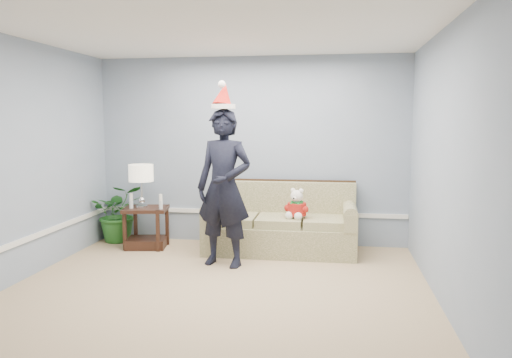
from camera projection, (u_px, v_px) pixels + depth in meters
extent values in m
cube|color=tan|center=(209.00, 303.00, 4.93)|extent=(4.50, 5.00, 0.02)
cube|color=white|center=(205.00, 21.00, 4.61)|extent=(4.50, 5.00, 0.02)
cube|color=#8896AD|center=(251.00, 151.00, 7.24)|extent=(4.50, 0.02, 2.70)
cube|color=#8896AD|center=(71.00, 217.00, 2.31)|extent=(4.50, 0.02, 2.70)
cube|color=#8896AD|center=(454.00, 171.00, 4.42)|extent=(0.02, 5.00, 2.70)
cube|color=white|center=(251.00, 212.00, 7.32)|extent=(4.48, 0.03, 0.06)
cube|color=white|center=(1.00, 249.00, 5.23)|extent=(0.03, 4.98, 0.06)
cube|color=#5B6630|center=(280.00, 238.00, 6.81)|extent=(2.04, 0.89, 0.39)
cube|color=#5B6630|center=(234.00, 219.00, 6.83)|extent=(0.61, 0.70, 0.12)
cube|color=#5B6630|center=(280.00, 221.00, 6.73)|extent=(0.61, 0.70, 0.12)
cube|color=#5B6630|center=(327.00, 222.00, 6.64)|extent=(0.61, 0.70, 0.12)
cube|color=#5B6630|center=(283.00, 201.00, 7.08)|extent=(2.03, 0.21, 0.54)
cube|color=black|center=(283.00, 181.00, 7.11)|extent=(2.03, 0.07, 0.05)
cube|color=#5B6630|center=(214.00, 214.00, 6.92)|extent=(0.18, 0.87, 0.23)
cube|color=#5B6630|center=(350.00, 218.00, 6.63)|extent=(0.18, 0.87, 0.23)
cube|color=#331B12|center=(146.00, 209.00, 7.01)|extent=(0.67, 0.59, 0.05)
cube|color=#331B12|center=(147.00, 243.00, 7.07)|extent=(0.60, 0.53, 0.13)
cube|color=#331B12|center=(125.00, 230.00, 6.89)|extent=(0.06, 0.06, 0.58)
cube|color=#331B12|center=(158.00, 231.00, 6.82)|extent=(0.06, 0.06, 0.58)
cube|color=#331B12|center=(136.00, 224.00, 7.27)|extent=(0.06, 0.06, 0.58)
cube|color=#331B12|center=(167.00, 225.00, 7.19)|extent=(0.06, 0.06, 0.58)
cylinder|color=silver|center=(142.00, 207.00, 6.98)|extent=(0.16, 0.16, 0.03)
sphere|color=silver|center=(142.00, 200.00, 6.97)|extent=(0.10, 0.10, 0.10)
cylinder|color=silver|center=(141.00, 190.00, 6.95)|extent=(0.03, 0.03, 0.34)
cylinder|color=#F2E7C8|center=(141.00, 173.00, 6.92)|extent=(0.34, 0.34, 0.23)
cylinder|color=silver|center=(131.00, 204.00, 6.92)|extent=(0.05, 0.05, 0.11)
cylinder|color=white|center=(131.00, 197.00, 6.91)|extent=(0.05, 0.05, 0.10)
cylinder|color=silver|center=(161.00, 205.00, 6.86)|extent=(0.05, 0.05, 0.11)
cylinder|color=white|center=(161.00, 198.00, 6.85)|extent=(0.05, 0.05, 0.10)
imported|color=#215F1F|center=(119.00, 213.00, 7.39)|extent=(0.97, 0.92, 0.85)
imported|color=black|center=(224.00, 188.00, 6.11)|extent=(0.79, 0.61, 1.94)
cylinder|color=white|center=(223.00, 107.00, 5.99)|extent=(0.37, 0.37, 0.06)
cone|color=red|center=(224.00, 94.00, 6.00)|extent=(0.33, 0.38, 0.34)
sphere|color=white|center=(222.00, 84.00, 5.89)|extent=(0.09, 0.09, 0.09)
sphere|color=white|center=(297.00, 209.00, 6.61)|extent=(0.23, 0.23, 0.23)
cylinder|color=red|center=(297.00, 209.00, 6.61)|extent=(0.31, 0.31, 0.17)
cylinder|color=#166C2A|center=(297.00, 202.00, 6.60)|extent=(0.21, 0.21, 0.03)
sphere|color=white|center=(291.00, 216.00, 6.52)|extent=(0.11, 0.11, 0.11)
sphere|color=white|center=(301.00, 216.00, 6.51)|extent=(0.11, 0.11, 0.11)
sphere|color=white|center=(297.00, 196.00, 6.58)|extent=(0.17, 0.17, 0.17)
sphere|color=black|center=(296.00, 198.00, 6.49)|extent=(0.02, 0.02, 0.02)
sphere|color=white|center=(293.00, 191.00, 6.59)|extent=(0.06, 0.06, 0.06)
sphere|color=white|center=(301.00, 191.00, 6.57)|extent=(0.06, 0.06, 0.06)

